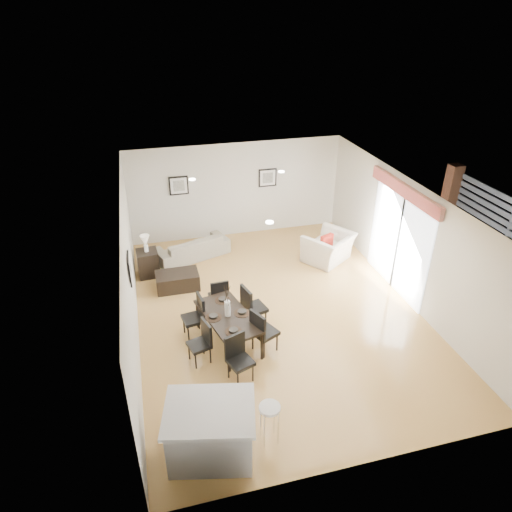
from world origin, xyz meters
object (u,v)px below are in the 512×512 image
object	(u,v)px
armchair	(328,247)
dining_table	(228,318)
kitchen_island	(211,431)
bar_stool	(270,411)
dining_chair_enear	(262,330)
dining_chair_foot	(219,295)
dining_chair_wfar	(197,314)
side_table	(148,263)
dining_chair_head	(238,355)
dining_chair_efar	(251,305)
sofa	(192,247)
dining_chair_wnear	(202,340)
coffee_table	(178,281)

from	to	relation	value
armchair	dining_table	distance (m)	4.13
kitchen_island	bar_stool	distance (m)	0.92
armchair	dining_chair_enear	xyz separation A→B (m)	(-2.64, -3.04, 0.15)
armchair	dining_chair_foot	distance (m)	3.58
dining_chair_wfar	dining_chair_foot	world-z (taller)	dining_chair_wfar
dining_table	dining_chair_wfar	xyz separation A→B (m)	(-0.56, 0.41, -0.09)
dining_chair_enear	side_table	size ratio (longest dim) A/B	1.43
dining_table	dining_chair_enear	distance (m)	0.72
dining_chair_foot	dining_chair_head	bearing A→B (deg)	85.92
dining_chair_wfar	dining_chair_head	world-z (taller)	dining_chair_wfar
dining_table	side_table	xyz separation A→B (m)	(-1.40, 3.04, -0.26)
armchair	side_table	distance (m)	4.62
dining_chair_efar	dining_chair_foot	distance (m)	0.83
dining_chair_foot	bar_stool	xyz separation A→B (m)	(0.13, -3.44, 0.13)
sofa	dining_chair_wnear	size ratio (longest dim) A/B	2.28
armchair	dining_chair_foot	world-z (taller)	dining_chair_foot
dining_chair_enear	kitchen_island	distance (m)	2.42
coffee_table	kitchen_island	distance (m)	4.72
dining_chair_wfar	dining_chair_efar	world-z (taller)	dining_chair_efar
dining_table	side_table	size ratio (longest dim) A/B	2.61
dining_chair_efar	sofa	bearing A→B (deg)	-0.89
bar_stool	dining_chair_enear	bearing A→B (deg)	77.98
dining_table	dining_chair_efar	size ratio (longest dim) A/B	1.78
dining_chair_head	coffee_table	bearing A→B (deg)	83.13
sofa	dining_chair_foot	size ratio (longest dim) A/B	2.25
dining_chair_head	side_table	distance (m)	4.27
dining_chair_foot	side_table	bearing A→B (deg)	-58.83
dining_chair_wnear	kitchen_island	bearing A→B (deg)	-22.12
dining_chair_foot	kitchen_island	xyz separation A→B (m)	(-0.77, -3.44, -0.02)
dining_chair_wnear	dining_chair_head	bearing A→B (deg)	24.84
dining_chair_wnear	dining_chair_wfar	world-z (taller)	dining_chair_wfar
sofa	side_table	world-z (taller)	side_table
dining_chair_enear	coffee_table	world-z (taller)	dining_chair_enear
dining_chair_wnear	side_table	distance (m)	3.52
dining_chair_foot	kitchen_island	size ratio (longest dim) A/B	0.58
armchair	dining_chair_enear	bearing A→B (deg)	14.70
dining_chair_wfar	dining_chair_enear	world-z (taller)	dining_chair_enear
kitchen_island	bar_stool	xyz separation A→B (m)	(0.90, -0.00, 0.15)
dining_table	coffee_table	xyz separation A→B (m)	(-0.77, 2.27, -0.40)
dining_chair_efar	armchair	bearing A→B (deg)	-64.12
kitchen_island	bar_stool	size ratio (longest dim) A/B	2.08
armchair	coffee_table	xyz separation A→B (m)	(-3.97, -0.34, -0.18)
dining_chair_enear	dining_chair_head	world-z (taller)	dining_chair_enear
dining_chair_head	coffee_table	distance (m)	3.36
dining_chair_head	dining_chair_foot	world-z (taller)	dining_chair_head
sofa	bar_stool	distance (m)	6.17
dining_table	dining_chair_wfar	bearing A→B (deg)	129.82
side_table	dining_chair_enear	bearing A→B (deg)	-60.55
dining_chair_foot	dining_chair_wfar	bearing A→B (deg)	42.44
dining_chair_wnear	dining_chair_wfar	xyz separation A→B (m)	(0.01, 0.79, 0.03)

